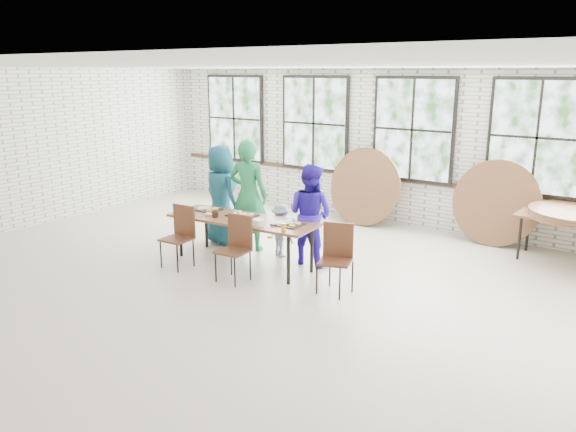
{
  "coord_description": "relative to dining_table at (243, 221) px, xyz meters",
  "views": [
    {
      "loc": [
        4.26,
        -5.55,
        2.95
      ],
      "look_at": [
        0.0,
        0.4,
        1.05
      ],
      "focal_mm": 35.0,
      "sensor_mm": 36.0,
      "label": 1
    }
  ],
  "objects": [
    {
      "name": "room",
      "position": [
        1.18,
        3.59,
        1.14
      ],
      "size": [
        12.0,
        12.0,
        12.0
      ],
      "color": "#B8A992",
      "rests_on": "ground"
    },
    {
      "name": "tabletop_clutter",
      "position": [
        0.1,
        -0.04,
        0.08
      ],
      "size": [
        2.06,
        0.62,
        0.11
      ],
      "color": "black",
      "rests_on": "dining_table"
    },
    {
      "name": "adult_green",
      "position": [
        -0.42,
        0.65,
        0.24
      ],
      "size": [
        0.76,
        0.58,
        1.87
      ],
      "primitive_type": "imported",
      "rotation": [
        0.0,
        0.0,
        3.36
      ],
      "color": "#217D47",
      "rests_on": "ground"
    },
    {
      "name": "chair_near_left",
      "position": [
        -0.73,
        -0.62,
        -0.13
      ],
      "size": [
        0.44,
        0.43,
        0.95
      ],
      "rotation": [
        0.0,
        0.0,
        0.06
      ],
      "color": "#532D1B",
      "rests_on": "ground"
    },
    {
      "name": "chair_spare",
      "position": [
        1.75,
        -0.11,
        -0.13
      ],
      "size": [
        0.53,
        0.52,
        0.95
      ],
      "rotation": [
        0.0,
        0.0,
        0.33
      ],
      "color": "#532D1B",
      "rests_on": "ground"
    },
    {
      "name": "adult_blue",
      "position": [
        0.82,
        0.65,
        0.1
      ],
      "size": [
        0.78,
        0.62,
        1.58
      ],
      "primitive_type": "imported",
      "rotation": [
        0.0,
        0.0,
        3.11
      ],
      "color": "#2C18AE",
      "rests_on": "ground"
    },
    {
      "name": "toddler",
      "position": [
        0.26,
        0.65,
        -0.25
      ],
      "size": [
        0.64,
        0.49,
        0.88
      ],
      "primitive_type": "imported",
      "rotation": [
        0.0,
        0.0,
        2.81
      ],
      "color": "#13263D",
      "rests_on": "ground"
    },
    {
      "name": "round_tops_leaning",
      "position": [
        1.2,
        3.29,
        0.05
      ],
      "size": [
        4.05,
        0.49,
        1.48
      ],
      "color": "brown",
      "rests_on": "ground"
    },
    {
      "name": "adult_teal",
      "position": [
        -1.04,
        0.65,
        0.17
      ],
      "size": [
        0.96,
        0.76,
        1.73
      ],
      "primitive_type": "imported",
      "rotation": [
        0.0,
        0.0,
        2.86
      ],
      "color": "navy",
      "rests_on": "ground"
    },
    {
      "name": "chair_near_right",
      "position": [
        0.36,
        -0.57,
        -0.13
      ],
      "size": [
        0.44,
        0.43,
        0.95
      ],
      "rotation": [
        0.0,
        0.0,
        0.06
      ],
      "color": "#532D1B",
      "rests_on": "ground"
    },
    {
      "name": "dining_table",
      "position": [
        0.0,
        0.0,
        0.0
      ],
      "size": [
        2.46,
        1.02,
        0.74
      ],
      "rotation": [
        0.0,
        0.0,
        0.09
      ],
      "color": "brown",
      "rests_on": "ground"
    }
  ]
}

